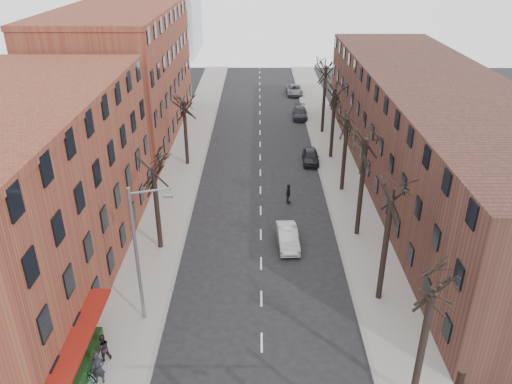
{
  "coord_description": "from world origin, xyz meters",
  "views": [
    {
      "loc": [
        -0.23,
        -13.97,
        20.68
      ],
      "look_at": [
        -0.38,
        19.57,
        4.0
      ],
      "focal_mm": 35.0,
      "sensor_mm": 36.0,
      "label": 1
    }
  ],
  "objects_px": {
    "silver_sedan": "(288,237)",
    "pedestrian_a": "(98,368)",
    "bicycle": "(84,374)",
    "parked_car_near": "(311,156)",
    "parked_car_mid": "(300,113)"
  },
  "relations": [
    {
      "from": "pedestrian_a",
      "to": "bicycle",
      "type": "distance_m",
      "value": 1.04
    },
    {
      "from": "pedestrian_a",
      "to": "bicycle",
      "type": "height_order",
      "value": "pedestrian_a"
    },
    {
      "from": "pedestrian_a",
      "to": "bicycle",
      "type": "relative_size",
      "value": 1.25
    },
    {
      "from": "parked_car_near",
      "to": "bicycle",
      "type": "distance_m",
      "value": 32.96
    },
    {
      "from": "silver_sedan",
      "to": "bicycle",
      "type": "xyz_separation_m",
      "value": [
        -11.35,
        -13.38,
        -0.14
      ]
    },
    {
      "from": "parked_car_near",
      "to": "silver_sedan",
      "type": "bearing_deg",
      "value": -99.37
    },
    {
      "from": "silver_sedan",
      "to": "parked_car_near",
      "type": "distance_m",
      "value": 16.49
    },
    {
      "from": "silver_sedan",
      "to": "parked_car_near",
      "type": "bearing_deg",
      "value": 75.13
    },
    {
      "from": "parked_car_mid",
      "to": "pedestrian_a",
      "type": "height_order",
      "value": "pedestrian_a"
    },
    {
      "from": "parked_car_near",
      "to": "pedestrian_a",
      "type": "bearing_deg",
      "value": -112.81
    },
    {
      "from": "silver_sedan",
      "to": "pedestrian_a",
      "type": "xyz_separation_m",
      "value": [
        -10.5,
        -13.54,
        0.42
      ]
    },
    {
      "from": "silver_sedan",
      "to": "bicycle",
      "type": "height_order",
      "value": "silver_sedan"
    },
    {
      "from": "silver_sedan",
      "to": "parked_car_mid",
      "type": "relative_size",
      "value": 0.91
    },
    {
      "from": "parked_car_near",
      "to": "bicycle",
      "type": "height_order",
      "value": "parked_car_near"
    },
    {
      "from": "parked_car_near",
      "to": "pedestrian_a",
      "type": "distance_m",
      "value": 32.74
    }
  ]
}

